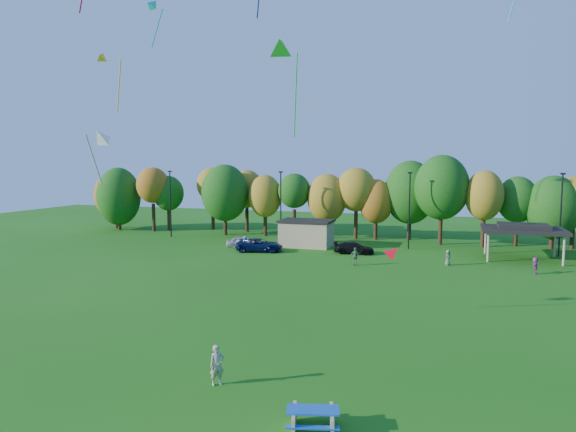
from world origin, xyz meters
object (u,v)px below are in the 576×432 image
(picnic_table, at_px, (313,418))
(car_d, at_px, (354,248))
(car_c, at_px, (260,245))
(car_b, at_px, (256,245))
(kite_flyer, at_px, (217,365))
(car_a, at_px, (243,242))

(picnic_table, xyz_separation_m, car_d, (-5.77, 38.27, 0.15))
(car_c, relative_size, car_d, 1.19)
(picnic_table, distance_m, car_b, 40.61)
(kite_flyer, relative_size, car_a, 0.48)
(picnic_table, relative_size, car_c, 0.44)
(kite_flyer, bearing_deg, car_d, 46.55)
(car_b, bearing_deg, car_d, -87.60)
(car_a, height_order, car_d, car_a)
(kite_flyer, height_order, car_c, kite_flyer)
(kite_flyer, bearing_deg, car_c, 63.95)
(picnic_table, xyz_separation_m, car_c, (-16.36, 36.29, 0.24))
(picnic_table, bearing_deg, car_a, 101.87)
(car_a, bearing_deg, car_d, -106.47)
(kite_flyer, distance_m, car_a, 38.41)
(car_b, height_order, car_c, car_c)
(car_b, xyz_separation_m, car_c, (0.68, -0.57, 0.09))
(kite_flyer, xyz_separation_m, car_c, (-11.07, 33.73, -0.19))
(picnic_table, relative_size, car_d, 0.53)
(kite_flyer, xyz_separation_m, car_d, (-0.48, 35.71, -0.28))
(car_d, bearing_deg, kite_flyer, 176.86)
(picnic_table, xyz_separation_m, car_b, (-17.03, 36.86, 0.15))
(picnic_table, relative_size, kite_flyer, 1.26)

